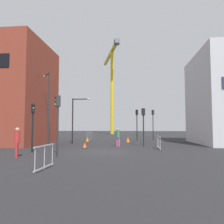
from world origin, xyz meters
name	(u,v)px	position (x,y,z in m)	size (l,w,h in m)	color
ground	(104,152)	(0.00, 0.00, 0.00)	(160.00, 160.00, 0.00)	#28282B
construction_crane	(112,76)	(-3.38, 40.49, 15.45)	(6.40, 19.41, 22.81)	yellow
streetlamp_tall	(48,103)	(-6.01, 3.84, 4.20)	(1.14, 1.19, 7.18)	#2D2D30
streetlamp_short	(76,115)	(-4.30, 7.72, 3.21)	(2.13, 0.24, 5.14)	black
traffic_light_median	(143,120)	(3.22, 5.08, 2.51)	(0.39, 0.34, 3.71)	#232326
traffic_light_verge	(58,115)	(-2.55, -3.05, 2.61)	(0.39, 0.35, 3.87)	#2D2D30
traffic_light_near	(137,120)	(2.73, 13.06, 2.80)	(0.36, 0.38, 4.20)	black
traffic_light_far	(153,120)	(5.04, 14.80, 2.86)	(0.38, 0.36, 4.28)	#232326
traffic_light_island	(33,119)	(-5.26, -0.85, 2.46)	(0.36, 0.38, 3.63)	black
pedestrian_walking	(118,136)	(0.77, 4.47, 1.03)	(0.34, 0.34, 1.77)	#D14C8C
pedestrian_waiting	(17,140)	(-4.97, -3.48, 1.08)	(0.34, 0.34, 1.84)	red
safety_barrier_rear	(44,157)	(-1.73, -6.96, 0.56)	(0.11, 1.96, 1.08)	#B2B5BA
safety_barrier_left_run	(159,142)	(4.39, 2.57, 0.56)	(0.08, 2.43, 1.08)	#B2B5BA
safety_barrier_front	(89,136)	(-3.92, 13.55, 0.56)	(0.35, 2.06, 1.08)	#9EA0A5
traffic_cone_orange	(128,140)	(1.59, 9.75, 0.30)	(0.63, 0.63, 0.64)	black
traffic_cone_striped	(87,140)	(-3.54, 10.54, 0.28)	(0.61, 0.61, 0.61)	black
traffic_cone_on_verge	(85,145)	(-2.10, 2.71, 0.23)	(0.50, 0.50, 0.51)	black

